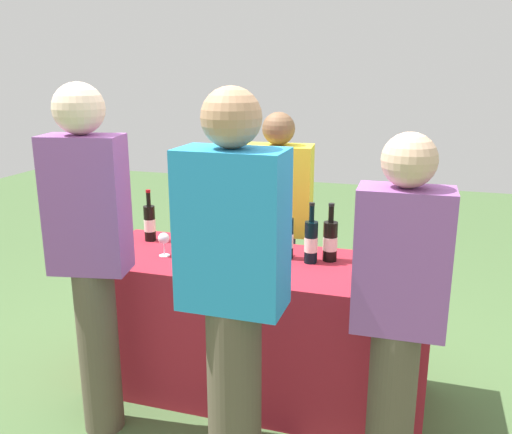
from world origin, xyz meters
TOP-DOWN VIEW (x-y plane):
  - ground_plane at (0.00, 0.00)m, footprint 12.00×12.00m
  - tasting_table at (0.00, 0.00)m, footprint 1.87×0.69m
  - wine_bottle_0 at (-0.73, 0.16)m, footprint 0.07×0.07m
  - wine_bottle_1 at (-0.44, 0.11)m, footprint 0.07×0.07m
  - wine_bottle_2 at (0.00, 0.12)m, footprint 0.08×0.08m
  - wine_bottle_3 at (0.15, 0.09)m, footprint 0.07×0.07m
  - wine_bottle_4 at (0.29, 0.06)m, footprint 0.07×0.07m
  - wine_bottle_5 at (0.39, 0.13)m, footprint 0.08×0.08m
  - wine_bottle_6 at (0.68, 0.12)m, footprint 0.07×0.07m
  - wine_glass_0 at (-0.52, -0.07)m, footprint 0.06×0.06m
  - wine_glass_1 at (-0.27, -0.16)m, footprint 0.07×0.07m
  - wine_glass_2 at (-0.16, -0.11)m, footprint 0.07×0.07m
  - wine_glass_3 at (0.09, -0.14)m, footprint 0.07×0.07m
  - server_pouring at (-0.05, 0.64)m, footprint 0.46×0.28m
  - guest_0 at (-0.66, -0.56)m, footprint 0.40×0.27m
  - guest_1 at (0.13, -0.75)m, footprint 0.43×0.24m
  - guest_2 at (0.79, -0.59)m, footprint 0.37×0.21m

SIDE VIEW (x-z plane):
  - ground_plane at x=0.00m, z-range 0.00..0.00m
  - tasting_table at x=0.00m, z-range 0.00..0.80m
  - server_pouring at x=-0.05m, z-range 0.05..1.61m
  - guest_2 at x=0.79m, z-range 0.07..1.67m
  - wine_glass_3 at x=0.09m, z-range 0.82..0.96m
  - wine_glass_0 at x=-0.52m, z-range 0.83..0.96m
  - wine_glass_1 at x=-0.27m, z-range 0.83..0.96m
  - wine_glass_2 at x=-0.16m, z-range 0.82..0.97m
  - wine_bottle_1 at x=-0.44m, z-range 0.76..1.06m
  - wine_bottle_0 at x=-0.73m, z-range 0.75..1.07m
  - wine_bottle_2 at x=0.00m, z-range 0.75..1.07m
  - wine_bottle_5 at x=0.39m, z-range 0.75..1.07m
  - wine_bottle_6 at x=0.68m, z-range 0.75..1.08m
  - wine_bottle_3 at x=0.15m, z-range 0.75..1.08m
  - wine_bottle_4 at x=0.29m, z-range 0.75..1.08m
  - guest_1 at x=0.13m, z-range 0.07..1.83m
  - guest_0 at x=-0.66m, z-range 0.10..1.86m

